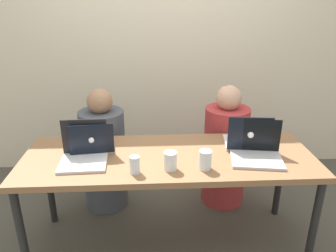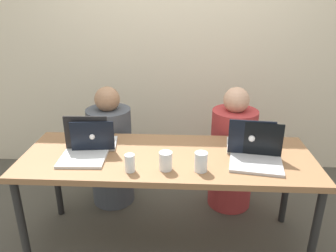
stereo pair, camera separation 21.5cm
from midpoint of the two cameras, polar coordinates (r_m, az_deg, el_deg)
name	(u,v)px [view 1 (the left image)]	position (r m, az deg, el deg)	size (l,w,h in m)	color
ground_plane	(169,242)	(2.56, -2.46, -19.56)	(12.00, 12.00, 0.00)	#47453C
back_wall	(161,45)	(3.22, -3.15, 13.85)	(4.96, 0.10, 2.50)	beige
desk	(169,163)	(2.19, -2.73, -6.59)	(1.91, 0.69, 0.71)	brown
person_on_left	(104,156)	(2.79, -13.26, -5.11)	(0.41, 0.41, 1.03)	#434951
person_on_right	(225,152)	(2.79, 7.73, -4.61)	(0.43, 0.43, 1.04)	#A43132
laptop_front_left	(84,153)	(2.16, -17.24, -4.56)	(0.30, 0.30, 0.25)	silver
laptop_front_right	(256,151)	(2.15, 12.38, -4.30)	(0.35, 0.30, 0.24)	#B2B3B5
laptop_back_left	(93,144)	(2.28, -15.63, -3.18)	(0.31, 0.27, 0.22)	silver
laptop_back_right	(247,140)	(2.29, 11.01, -2.42)	(0.32, 0.31, 0.25)	silver
water_glass_right	(205,161)	(1.98, 3.40, -6.21)	(0.08, 0.08, 0.12)	silver
water_glass_left	(135,166)	(1.95, -8.97, -6.97)	(0.06, 0.06, 0.11)	silver
water_glass_center	(170,162)	(1.97, -2.77, -6.37)	(0.08, 0.08, 0.11)	white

